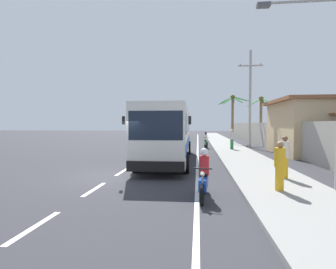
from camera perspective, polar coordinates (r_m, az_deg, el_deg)
ground_plane at (r=12.40m, az=-11.28°, el=-8.80°), size 160.00×160.00×0.00m
sidewalk_kerb at (r=21.91m, az=14.58°, el=-3.81°), size 3.20×90.00×0.14m
lane_markings at (r=26.71m, az=3.24°, el=-2.80°), size 3.87×71.91×0.01m
boundary_wall at (r=26.50m, az=21.55°, el=-0.26°), size 0.24×60.00×2.53m
coach_bus_foreground at (r=16.87m, az=0.12°, el=0.66°), size 3.08×11.96×3.63m
coach_bus_far_lane at (r=44.03m, az=-0.44°, el=1.68°), size 3.21×12.04×3.64m
motorcycle_beside_bus at (r=26.07m, az=8.25°, el=-1.52°), size 0.56×1.96×1.59m
motorcycle_trailing at (r=8.55m, az=7.82°, el=-9.36°), size 0.56×1.96×1.60m
pedestrian_near_kerb at (r=11.79m, az=24.11°, el=-4.33°), size 0.36×0.36×1.75m
pedestrian_midwalk at (r=9.59m, az=23.20°, el=-6.11°), size 0.36×0.36×1.66m
pedestrian_far_walk at (r=23.84m, az=13.77°, el=-0.89°), size 0.36×0.36×1.78m
utility_pole_mid at (r=27.34m, az=17.49°, el=7.76°), size 2.41×0.24×9.64m
palm_nearest at (r=32.78m, az=13.94°, el=5.56°), size 3.88×3.91×5.92m
palm_second at (r=31.63m, az=19.66°, el=5.02°), size 3.26×3.26×5.54m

